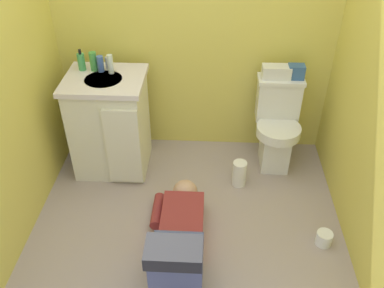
{
  "coord_description": "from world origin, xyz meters",
  "views": [
    {
      "loc": [
        0.14,
        -2.03,
        2.26
      ],
      "look_at": [
        0.01,
        0.41,
        0.45
      ],
      "focal_mm": 39.02,
      "sensor_mm": 36.0,
      "label": 1
    }
  ],
  "objects_px": {
    "toilet": "(277,125)",
    "toiletry_bag": "(296,72)",
    "faucet": "(107,63)",
    "bottle_blue": "(100,64)",
    "bottle_clear": "(110,64)",
    "toilet_paper_roll": "(324,238)",
    "soap_dispenser": "(81,62)",
    "tissue_box": "(276,72)",
    "paper_towel_roll": "(239,174)",
    "bottle_green": "(93,61)",
    "vanity_cabinet": "(110,123)",
    "person_plumber": "(179,237)"
  },
  "relations": [
    {
      "from": "toiletry_bag",
      "to": "bottle_green",
      "type": "distance_m",
      "value": 1.55
    },
    {
      "from": "toilet",
      "to": "vanity_cabinet",
      "type": "bearing_deg",
      "value": -174.95
    },
    {
      "from": "bottle_green",
      "to": "bottle_clear",
      "type": "bearing_deg",
      "value": -16.12
    },
    {
      "from": "vanity_cabinet",
      "to": "bottle_blue",
      "type": "relative_size",
      "value": 6.67
    },
    {
      "from": "person_plumber",
      "to": "bottle_clear",
      "type": "xyz_separation_m",
      "value": [
        -0.58,
        1.02,
        0.72
      ]
    },
    {
      "from": "bottle_blue",
      "to": "paper_towel_roll",
      "type": "bearing_deg",
      "value": -16.01
    },
    {
      "from": "tissue_box",
      "to": "paper_towel_roll",
      "type": "relative_size",
      "value": 1.0
    },
    {
      "from": "paper_towel_roll",
      "to": "toiletry_bag",
      "type": "bearing_deg",
      "value": 45.35
    },
    {
      "from": "toilet",
      "to": "bottle_green",
      "type": "bearing_deg",
      "value": 179.82
    },
    {
      "from": "person_plumber",
      "to": "toiletry_bag",
      "type": "distance_m",
      "value": 1.54
    },
    {
      "from": "person_plumber",
      "to": "paper_towel_roll",
      "type": "relative_size",
      "value": 4.85
    },
    {
      "from": "vanity_cabinet",
      "to": "soap_dispenser",
      "type": "xyz_separation_m",
      "value": [
        -0.19,
        0.13,
        0.47
      ]
    },
    {
      "from": "bottle_blue",
      "to": "bottle_clear",
      "type": "distance_m",
      "value": 0.09
    },
    {
      "from": "person_plumber",
      "to": "bottle_clear",
      "type": "height_order",
      "value": "bottle_clear"
    },
    {
      "from": "tissue_box",
      "to": "bottle_blue",
      "type": "bearing_deg",
      "value": -175.74
    },
    {
      "from": "faucet",
      "to": "toiletry_bag",
      "type": "height_order",
      "value": "faucet"
    },
    {
      "from": "toiletry_bag",
      "to": "soap_dispenser",
      "type": "height_order",
      "value": "soap_dispenser"
    },
    {
      "from": "toilet",
      "to": "toilet_paper_roll",
      "type": "xyz_separation_m",
      "value": [
        0.26,
        -0.9,
        -0.32
      ]
    },
    {
      "from": "paper_towel_roll",
      "to": "toilet_paper_roll",
      "type": "xyz_separation_m",
      "value": [
        0.56,
        -0.58,
        -0.06
      ]
    },
    {
      "from": "tissue_box",
      "to": "soap_dispenser",
      "type": "bearing_deg",
      "value": -176.82
    },
    {
      "from": "vanity_cabinet",
      "to": "person_plumber",
      "type": "distance_m",
      "value": 1.15
    },
    {
      "from": "person_plumber",
      "to": "bottle_green",
      "type": "xyz_separation_m",
      "value": [
        -0.72,
        1.06,
        0.72
      ]
    },
    {
      "from": "person_plumber",
      "to": "tissue_box",
      "type": "xyz_separation_m",
      "value": [
        0.68,
        1.14,
        0.62
      ]
    },
    {
      "from": "bottle_clear",
      "to": "paper_towel_roll",
      "type": "distance_m",
      "value": 1.3
    },
    {
      "from": "toilet",
      "to": "bottle_green",
      "type": "xyz_separation_m",
      "value": [
        -1.44,
        0.0,
        0.53
      ]
    },
    {
      "from": "bottle_clear",
      "to": "faucet",
      "type": "bearing_deg",
      "value": 123.34
    },
    {
      "from": "soap_dispenser",
      "to": "toiletry_bag",
      "type": "bearing_deg",
      "value": 2.89
    },
    {
      "from": "toilet",
      "to": "bottle_blue",
      "type": "distance_m",
      "value": 1.47
    },
    {
      "from": "toilet",
      "to": "paper_towel_roll",
      "type": "bearing_deg",
      "value": -133.2
    },
    {
      "from": "tissue_box",
      "to": "paper_towel_roll",
      "type": "height_order",
      "value": "tissue_box"
    },
    {
      "from": "vanity_cabinet",
      "to": "paper_towel_roll",
      "type": "bearing_deg",
      "value": -10.97
    },
    {
      "from": "toilet",
      "to": "tissue_box",
      "type": "distance_m",
      "value": 0.44
    },
    {
      "from": "toilet",
      "to": "faucet",
      "type": "height_order",
      "value": "faucet"
    },
    {
      "from": "toilet",
      "to": "toiletry_bag",
      "type": "height_order",
      "value": "toiletry_bag"
    },
    {
      "from": "soap_dispenser",
      "to": "bottle_green",
      "type": "distance_m",
      "value": 0.09
    },
    {
      "from": "person_plumber",
      "to": "toiletry_bag",
      "type": "height_order",
      "value": "toiletry_bag"
    },
    {
      "from": "faucet",
      "to": "tissue_box",
      "type": "bearing_deg",
      "value": 2.77
    },
    {
      "from": "vanity_cabinet",
      "to": "bottle_blue",
      "type": "distance_m",
      "value": 0.48
    },
    {
      "from": "bottle_blue",
      "to": "toilet_paper_roll",
      "type": "bearing_deg",
      "value": -28.53
    },
    {
      "from": "person_plumber",
      "to": "bottle_clear",
      "type": "distance_m",
      "value": 1.37
    },
    {
      "from": "toiletry_bag",
      "to": "toilet_paper_roll",
      "type": "relative_size",
      "value": 1.13
    },
    {
      "from": "vanity_cabinet",
      "to": "bottle_blue",
      "type": "bearing_deg",
      "value": 111.98
    },
    {
      "from": "tissue_box",
      "to": "soap_dispenser",
      "type": "distance_m",
      "value": 1.49
    },
    {
      "from": "faucet",
      "to": "paper_towel_roll",
      "type": "xyz_separation_m",
      "value": [
        1.04,
        -0.35,
        -0.76
      ]
    },
    {
      "from": "vanity_cabinet",
      "to": "bottle_blue",
      "type": "xyz_separation_m",
      "value": [
        -0.04,
        0.11,
        0.46
      ]
    },
    {
      "from": "toilet",
      "to": "vanity_cabinet",
      "type": "distance_m",
      "value": 1.34
    },
    {
      "from": "soap_dispenser",
      "to": "bottle_blue",
      "type": "xyz_separation_m",
      "value": [
        0.15,
        -0.02,
        -0.01
      ]
    },
    {
      "from": "soap_dispenser",
      "to": "bottle_clear",
      "type": "relative_size",
      "value": 1.13
    },
    {
      "from": "bottle_blue",
      "to": "toilet_paper_roll",
      "type": "xyz_separation_m",
      "value": [
        1.64,
        -0.89,
        -0.83
      ]
    },
    {
      "from": "soap_dispenser",
      "to": "bottle_blue",
      "type": "bearing_deg",
      "value": -6.46
    }
  ]
}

